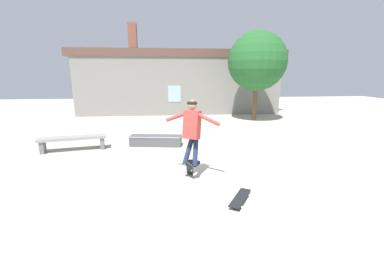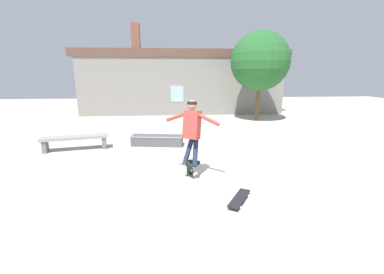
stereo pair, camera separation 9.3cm
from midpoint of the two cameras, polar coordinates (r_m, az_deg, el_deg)
name	(u,v)px [view 1 (the left image)]	position (r m, az deg, el deg)	size (l,w,h in m)	color
ground_plane	(204,177)	(5.98, 2.17, -8.82)	(40.00, 40.00, 0.00)	#B2AD9E
building_backdrop	(180,81)	(14.74, -2.98, 12.34)	(12.19, 0.52, 4.90)	gray
tree_right	(257,61)	(13.30, 14.08, 15.98)	(2.83, 2.83, 4.31)	brown
park_bench	(73,140)	(8.68, -25.23, -0.63)	(1.97, 0.79, 0.44)	gray
skate_ledge	(156,141)	(8.53, -8.35, -0.78)	(1.72, 0.71, 0.34)	#4C4C51
skater	(192,127)	(5.61, -0.47, 2.16)	(1.15, 0.73, 1.47)	#B23833
skateboard_flipping	(190,170)	(5.95, -0.98, -7.45)	(0.25, 0.69, 0.64)	black
skateboard_resting	(240,198)	(4.96, 10.13, -13.16)	(0.61, 0.80, 0.08)	black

